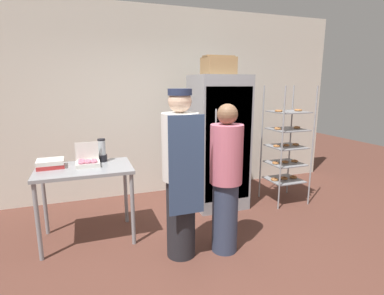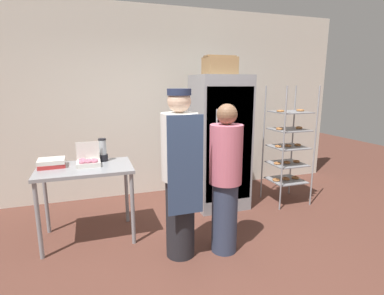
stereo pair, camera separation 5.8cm
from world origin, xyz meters
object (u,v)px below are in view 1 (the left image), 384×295
(blender_pitcher, at_px, (102,151))
(cardboard_storage_box, at_px, (219,66))
(baking_rack, at_px, (286,147))
(person_customer, at_px, (226,179))
(donut_box, at_px, (88,162))
(person_baker, at_px, (181,173))
(refrigerator, at_px, (218,142))
(binder_stack, at_px, (50,164))

(blender_pitcher, bearing_deg, cardboard_storage_box, 5.63)
(baking_rack, xyz_separation_m, blender_pitcher, (-2.65, -0.01, 0.14))
(baking_rack, xyz_separation_m, person_customer, (-1.48, -0.98, -0.04))
(donut_box, distance_m, person_baker, 1.13)
(blender_pitcher, distance_m, person_baker, 1.14)
(cardboard_storage_box, relative_size, person_baker, 0.24)
(baking_rack, relative_size, cardboard_storage_box, 4.27)
(refrigerator, bearing_deg, donut_box, -167.39)
(binder_stack, height_order, person_baker, person_baker)
(binder_stack, relative_size, person_customer, 0.19)
(refrigerator, bearing_deg, cardboard_storage_box, -124.41)
(donut_box, relative_size, person_customer, 0.16)
(refrigerator, relative_size, binder_stack, 6.33)
(person_baker, bearing_deg, cardboard_storage_box, 50.18)
(refrigerator, bearing_deg, blender_pitcher, -172.02)
(blender_pitcher, bearing_deg, person_customer, -39.44)
(refrigerator, xyz_separation_m, donut_box, (-1.80, -0.40, -0.04))
(refrigerator, xyz_separation_m, binder_stack, (-2.19, -0.32, -0.04))
(blender_pitcher, distance_m, person_customer, 1.53)
(baking_rack, height_order, binder_stack, baking_rack)
(cardboard_storage_box, xyz_separation_m, person_baker, (-0.88, -1.05, -1.12))
(cardboard_storage_box, distance_m, person_baker, 1.77)
(donut_box, height_order, person_baker, person_baker)
(refrigerator, bearing_deg, person_baker, -129.50)
(blender_pitcher, xyz_separation_m, cardboard_storage_box, (1.58, 0.16, 1.03))
(baking_rack, height_order, person_customer, baking_rack)
(refrigerator, relative_size, cardboard_storage_box, 4.62)
(baking_rack, distance_m, cardboard_storage_box, 1.59)
(baking_rack, bearing_deg, donut_box, -176.22)
(blender_pitcher, xyz_separation_m, binder_stack, (-0.56, -0.09, -0.08))
(refrigerator, height_order, cardboard_storage_box, cardboard_storage_box)
(donut_box, bearing_deg, baking_rack, 3.78)
(blender_pitcher, relative_size, cardboard_storage_box, 0.67)
(person_customer, bearing_deg, cardboard_storage_box, 70.02)
(baking_rack, bearing_deg, cardboard_storage_box, 172.37)
(donut_box, relative_size, binder_stack, 0.86)
(donut_box, relative_size, person_baker, 0.15)
(blender_pitcher, bearing_deg, donut_box, -134.32)
(binder_stack, bearing_deg, donut_box, -12.41)
(refrigerator, height_order, person_customer, refrigerator)
(baking_rack, relative_size, binder_stack, 5.85)
(blender_pitcher, height_order, person_customer, person_customer)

